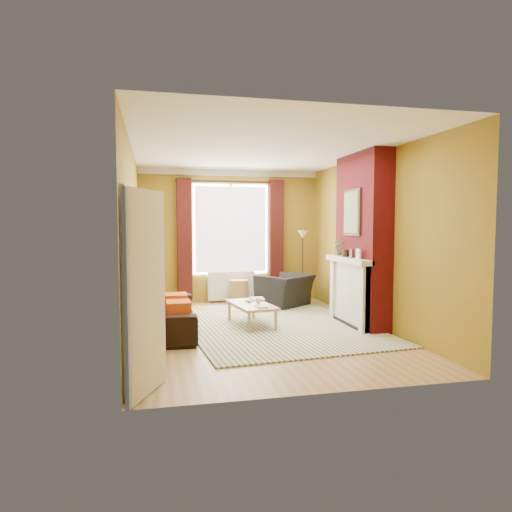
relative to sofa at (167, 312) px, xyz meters
name	(u,v)px	position (x,y,z in m)	size (l,w,h in m)	color
ground	(259,330)	(1.42, -0.21, -0.31)	(5.50, 5.50, 0.00)	olive
room_walls	(294,241)	(2.06, 0.06, 1.07)	(3.82, 5.54, 2.83)	olive
striped_rug	(273,324)	(1.73, 0.09, -0.30)	(3.18, 4.17, 0.02)	#375297
sofa	(167,312)	(0.00, 0.00, 0.00)	(2.15, 0.84, 0.63)	black
armchair	(285,290)	(2.39, 1.71, 0.01)	(0.99, 0.86, 0.64)	black
coffee_table	(251,306)	(1.36, 0.11, 0.01)	(0.70, 1.17, 0.37)	tan
wicker_stool	(239,292)	(1.54, 2.19, -0.06)	(0.42, 0.42, 0.50)	olive
floor_lamp	(303,246)	(2.85, 1.97, 0.89)	(0.27, 0.27, 1.53)	black
book_a	(256,307)	(1.36, -0.23, 0.06)	(0.17, 0.23, 0.02)	#999999
book_b	(250,299)	(1.42, 0.50, 0.07)	(0.24, 0.32, 0.02)	#999999
mug	(258,301)	(1.47, 0.10, 0.10)	(0.09, 0.09, 0.08)	#999999
tv_remote	(248,301)	(1.34, 0.27, 0.07)	(0.08, 0.18, 0.02)	#252528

